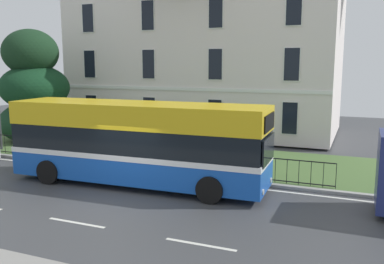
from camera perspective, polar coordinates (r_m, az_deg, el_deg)
ground_plane at (r=15.64m, az=-8.63°, el=-8.41°), size 60.00×56.00×0.18m
georgian_townhouse at (r=29.47m, az=2.04°, el=11.51°), size 17.86×9.04×11.34m
iron_verge_railing at (r=19.34m, az=-10.22°, el=-3.04°), size 19.02×0.04×0.97m
evergreen_tree at (r=26.81m, az=-20.83°, el=5.12°), size 4.18×4.22×6.78m
single_decker_bus at (r=16.34m, az=-7.52°, el=-1.41°), size 10.33×2.81×3.23m
litter_bin at (r=17.78m, az=7.92°, el=-3.87°), size 0.45×0.45×1.12m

